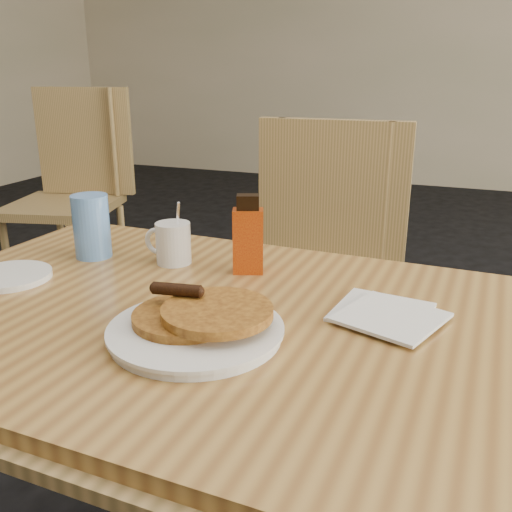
{
  "coord_description": "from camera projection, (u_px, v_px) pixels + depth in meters",
  "views": [
    {
      "loc": [
        0.4,
        -0.85,
        1.16
      ],
      "look_at": [
        0.05,
        0.03,
        0.84
      ],
      "focal_mm": 40.0,
      "sensor_mm": 36.0,
      "label": 1
    }
  ],
  "objects": [
    {
      "name": "side_saucer",
      "position": [
        9.0,
        276.0,
        1.13
      ],
      "size": [
        0.16,
        0.16,
        0.01
      ],
      "primitive_type": "cylinder",
      "rotation": [
        0.0,
        0.0,
        0.0
      ],
      "color": "white",
      "rests_on": "main_table"
    },
    {
      "name": "chair_wall_extra",
      "position": [
        74.0,
        178.0,
        2.77
      ],
      "size": [
        0.58,
        0.58,
        1.05
      ],
      "rotation": [
        0.0,
        0.0,
        0.25
      ],
      "color": "#AB8750",
      "rests_on": "floor"
    },
    {
      "name": "wall_back",
      "position": [
        448.0,
        35.0,
        5.22
      ],
      "size": [
        8.0,
        0.0,
        8.0
      ],
      "primitive_type": "plane",
      "rotation": [
        1.57,
        0.0,
        0.0
      ],
      "color": "beige",
      "rests_on": "ground"
    },
    {
      "name": "napkin_stack",
      "position": [
        386.0,
        314.0,
        0.96
      ],
      "size": [
        0.2,
        0.21,
        0.01
      ],
      "rotation": [
        0.0,
        0.0,
        -0.12
      ],
      "color": "silver",
      "rests_on": "main_table"
    },
    {
      "name": "pancake_plate",
      "position": [
        198.0,
        325.0,
        0.89
      ],
      "size": [
        0.28,
        0.28,
        0.07
      ],
      "rotation": [
        0.0,
        0.0,
        -0.27
      ],
      "color": "white",
      "rests_on": "main_table"
    },
    {
      "name": "blue_tumbler",
      "position": [
        92.0,
        226.0,
        1.24
      ],
      "size": [
        0.08,
        0.08,
        0.14
      ],
      "primitive_type": "cylinder",
      "rotation": [
        0.0,
        0.0,
        -0.06
      ],
      "color": "#5F93DE",
      "rests_on": "main_table"
    },
    {
      "name": "coffee_mug",
      "position": [
        172.0,
        242.0,
        1.21
      ],
      "size": [
        0.11,
        0.07,
        0.14
      ],
      "rotation": [
        0.0,
        0.0,
        0.25
      ],
      "color": "white",
      "rests_on": "main_table"
    },
    {
      "name": "chair_main_far",
      "position": [
        321.0,
        262.0,
        1.68
      ],
      "size": [
        0.48,
        0.48,
        1.0
      ],
      "rotation": [
        0.0,
        0.0,
        0.05
      ],
      "color": "#AB8750",
      "rests_on": "floor"
    },
    {
      "name": "syrup_bottle",
      "position": [
        248.0,
        237.0,
        1.15
      ],
      "size": [
        0.07,
        0.06,
        0.16
      ],
      "rotation": [
        0.0,
        0.0,
        0.36
      ],
      "color": "maroon",
      "rests_on": "main_table"
    },
    {
      "name": "main_table",
      "position": [
        207.0,
        332.0,
        1.0
      ],
      "size": [
        1.24,
        0.86,
        0.75
      ],
      "rotation": [
        0.0,
        0.0,
        -0.03
      ],
      "color": "#A77A3B",
      "rests_on": "floor"
    }
  ]
}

